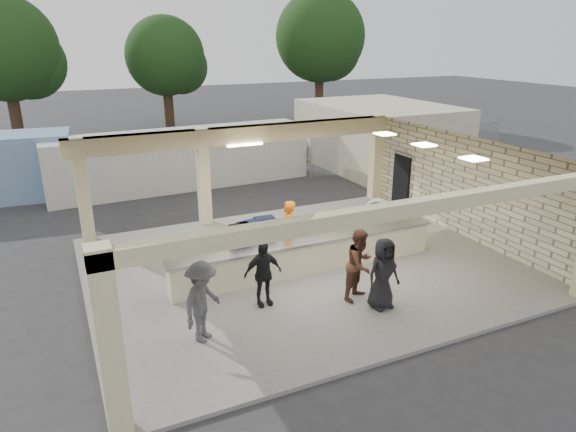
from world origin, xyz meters
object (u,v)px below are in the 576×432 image
luggage_cart (253,241)px  passenger_c (202,302)px  car_dark (260,145)px  car_white_a (336,140)px  drum_fan (378,213)px  baggage_handler (288,232)px  passenger_b (263,274)px  baggage_counter (309,256)px  passenger_a (360,264)px  passenger_d (383,273)px  container_white (182,159)px  car_white_b (386,134)px

luggage_cart → passenger_c: passenger_c is taller
car_dark → car_white_a: bearing=-69.9°
drum_fan → baggage_handler: baggage_handler is taller
drum_fan → car_white_a: (5.11, 11.72, 0.09)m
passenger_b → car_dark: (6.49, 16.22, -0.32)m
drum_fan → car_white_a: car_white_a is taller
car_white_a → luggage_cart: bearing=145.5°
baggage_counter → car_white_a: (8.89, 13.79, 0.19)m
passenger_a → passenger_b: bearing=136.3°
passenger_d → container_white: size_ratio=0.16×
passenger_d → container_white: bearing=93.0°
drum_fan → passenger_d: 5.57m
baggage_handler → passenger_d: 3.57m
baggage_handler → passenger_a: 2.87m
luggage_cart → car_dark: size_ratio=0.68×
luggage_cart → passenger_c: 3.96m
car_dark → container_white: (-5.52, -4.21, 0.63)m
baggage_handler → passenger_a: (0.74, -2.77, -0.02)m
car_white_b → car_dark: size_ratio=1.08×
passenger_a → car_white_a: size_ratio=0.34×
luggage_cart → car_dark: 15.19m
luggage_cart → container_white: (0.37, 9.78, 0.37)m
passenger_a → car_white_b: 20.99m
car_white_b → container_white: 14.64m
baggage_counter → container_white: size_ratio=0.70×
car_white_b → baggage_counter: bearing=154.9°
baggage_handler → passenger_c: baggage_handler is taller
luggage_cart → passenger_a: passenger_a is taller
passenger_a → passenger_b: 2.49m
baggage_handler → passenger_d: bearing=42.5°
passenger_b → car_white_b: passenger_b is taller
car_white_b → car_dark: bearing=105.2°
drum_fan → container_white: (-4.71, 8.73, 0.58)m
car_white_a → car_white_b: 4.37m
container_white → car_white_a: bearing=14.3°
car_white_a → car_white_b: size_ratio=1.32×
passenger_b → passenger_a: bearing=-17.2°
car_white_b → luggage_cart: bearing=150.1°
baggage_counter → car_white_a: bearing=57.2°
passenger_d → car_white_b: 21.37m
baggage_counter → car_white_a: size_ratio=1.51×
baggage_handler → container_white: bearing=-149.6°
drum_fan → passenger_c: 8.58m
passenger_d → baggage_counter: bearing=101.7°
car_white_b → passenger_a: bearing=159.3°
container_white → passenger_b: bearing=-97.2°
passenger_a → luggage_cart: bearing=94.0°
passenger_a → car_white_b: (12.65, 16.74, -0.39)m
passenger_c → car_white_b: bearing=3.1°
drum_fan → passenger_c: passenger_c is taller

